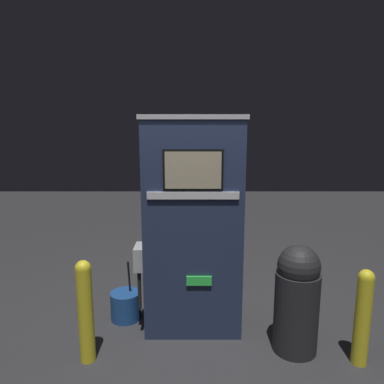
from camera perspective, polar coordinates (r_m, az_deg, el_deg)
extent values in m
plane|color=#2D2D30|center=(3.66, 0.01, -21.59)|extent=(14.00, 14.00, 0.00)
cube|color=#232D4C|center=(3.64, -0.01, -12.35)|extent=(0.88, 0.53, 1.05)
cube|color=#232D4C|center=(3.37, -0.01, 3.20)|extent=(0.88, 0.53, 0.92)
cube|color=#B7B7BC|center=(3.34, -0.01, 11.38)|extent=(0.91, 0.56, 0.04)
cube|color=black|center=(3.10, 0.01, 3.35)|extent=(0.50, 0.01, 0.35)
cube|color=tan|center=(3.09, 0.01, 3.33)|extent=(0.47, 0.01, 0.31)
cube|color=silver|center=(3.13, 0.01, -0.54)|extent=(0.78, 0.02, 0.06)
cube|color=#33D84C|center=(3.37, 0.93, -13.38)|extent=(0.22, 0.02, 0.08)
cube|color=#B7B7BC|center=(3.50, -8.10, -9.77)|extent=(0.09, 0.24, 0.22)
cylinder|color=black|center=(3.54, -8.14, -14.64)|extent=(0.03, 0.03, 0.37)
cylinder|color=yellow|center=(3.32, -16.04, -17.60)|extent=(0.13, 0.13, 0.81)
sphere|color=yellow|center=(3.15, -16.44, -11.09)|extent=(0.13, 0.13, 0.13)
cylinder|color=#232326|center=(3.47, 15.44, -17.21)|extent=(0.38, 0.38, 0.71)
sphere|color=#232326|center=(3.30, 15.82, -10.82)|extent=(0.36, 0.36, 0.36)
cylinder|color=yellow|center=(3.47, 24.38, -17.45)|extent=(0.13, 0.13, 0.75)
sphere|color=yellow|center=(3.31, 24.91, -11.69)|extent=(0.13, 0.13, 0.13)
cylinder|color=#1E478C|center=(3.96, -10.23, -16.68)|extent=(0.30, 0.30, 0.28)
cylinder|color=black|center=(3.82, -9.72, -12.67)|extent=(0.02, 0.10, 0.36)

